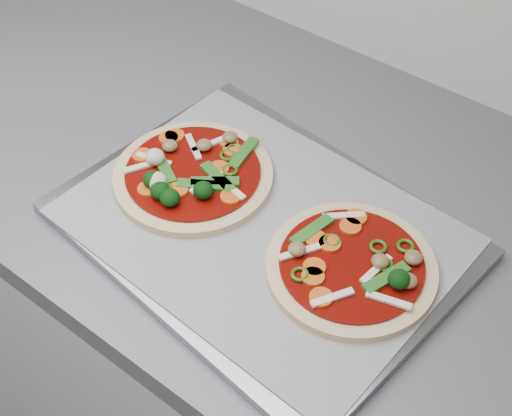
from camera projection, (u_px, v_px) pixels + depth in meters
The scene contains 4 objects.
baking_tray at pixel (261, 230), 0.83m from camera, with size 0.45×0.33×0.01m, color gray.
parchment at pixel (261, 225), 0.82m from camera, with size 0.43×0.31×0.00m, color gray.
pizza_left at pixel (191, 174), 0.87m from camera, with size 0.25×0.25×0.03m.
pizza_right at pixel (353, 266), 0.77m from camera, with size 0.24×0.24×0.03m.
Camera 1 is at (-0.30, 0.78, 1.53)m, focal length 50.00 mm.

